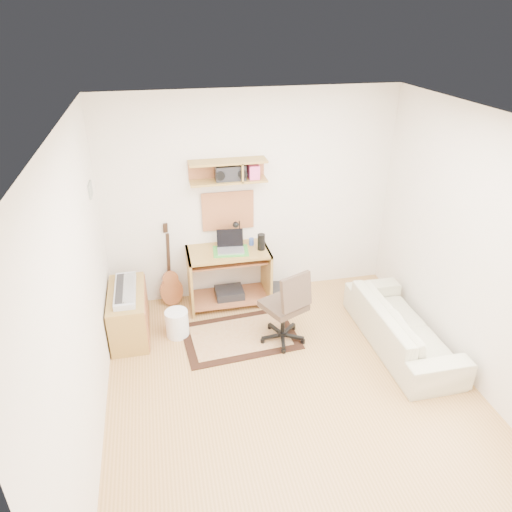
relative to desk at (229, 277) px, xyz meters
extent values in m
cube|color=tan|center=(0.35, -1.73, -0.38)|extent=(3.60, 4.00, 0.01)
cube|color=white|center=(0.35, -1.73, 2.23)|extent=(3.60, 4.00, 0.01)
cube|color=silver|center=(0.35, 0.28, 0.93)|extent=(3.60, 0.01, 2.60)
cube|color=silver|center=(-1.45, -1.73, 0.93)|extent=(0.01, 4.00, 2.60)
cube|color=silver|center=(2.16, -1.73, 0.93)|extent=(0.01, 4.00, 2.60)
cube|color=#A37C39|center=(0.05, 0.15, 1.32)|extent=(0.90, 0.25, 0.26)
cube|color=tan|center=(0.05, 0.25, 0.79)|extent=(0.64, 0.03, 0.49)
cube|color=#4C8CBF|center=(-1.44, -0.23, 1.34)|extent=(0.02, 0.20, 0.15)
cylinder|color=black|center=(0.40, -0.05, 0.48)|extent=(0.09, 0.09, 0.20)
cylinder|color=#334D99|center=(0.31, 0.10, 0.42)|extent=(0.06, 0.06, 0.09)
cube|color=black|center=(0.08, 0.15, 1.30)|extent=(0.35, 0.16, 0.18)
cube|color=#CFBE8B|center=(0.00, -0.73, -0.37)|extent=(1.34, 0.95, 0.02)
cube|color=#A37C39|center=(-1.23, -0.39, -0.10)|extent=(0.40, 0.90, 0.55)
cube|color=#B2B5BA|center=(-1.23, -0.39, 0.21)|extent=(0.23, 0.73, 0.06)
cylinder|color=white|center=(-0.70, -0.54, -0.22)|extent=(0.30, 0.30, 0.32)
cube|color=#A5A8AA|center=(0.73, -0.04, -0.29)|extent=(0.47, 0.40, 0.16)
imported|color=beige|center=(1.73, -1.25, -0.04)|extent=(0.50, 1.72, 0.67)
camera|label=1|loc=(-0.76, -5.08, 2.98)|focal=33.14mm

